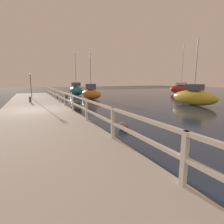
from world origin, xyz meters
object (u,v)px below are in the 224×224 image
Objects in this scene: sailboat_teal at (76,90)px; sailboat_red at (181,89)px; mooring_bollard at (30,99)px; sailboat_orange at (91,93)px; sailboat_yellow at (194,97)px; dock_lamp at (31,82)px.

sailboat_teal is 0.78× the size of sailboat_red.
sailboat_orange reaches higher than mooring_bollard.
sailboat_red is 1.40× the size of sailboat_yellow.
dock_lamp reaches higher than mooring_bollard.
mooring_bollard is 14.96m from sailboat_yellow.
sailboat_orange reaches higher than dock_lamp.
sailboat_red is (24.00, 5.59, 0.28)m from mooring_bollard.
sailboat_red is at bearing 43.00° from sailboat_yellow.
sailboat_red is at bearing -24.43° from sailboat_teal.
dock_lamp is at bearing 87.41° from mooring_bollard.
sailboat_red reaches higher than sailboat_teal.
dock_lamp is 0.46× the size of sailboat_orange.
sailboat_teal is at bearing 45.54° from dock_lamp.
sailboat_yellow reaches higher than mooring_bollard.
dock_lamp is 16.65m from sailboat_yellow.
sailboat_red reaches higher than sailboat_yellow.
sailboat_teal is 17.97m from sailboat_red.
sailboat_teal is 1.09× the size of sailboat_yellow.
sailboat_teal is (-0.26, 6.55, 0.09)m from sailboat_orange.
dock_lamp is 6.90m from sailboat_orange.
sailboat_yellow is at bearing -70.85° from sailboat_orange.
sailboat_orange is 0.68× the size of sailboat_red.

